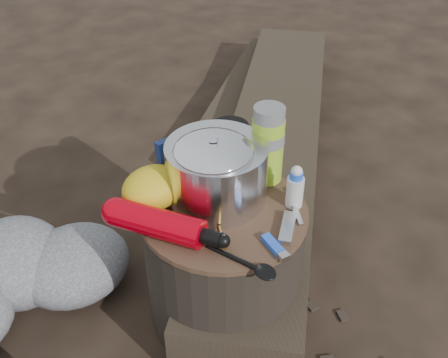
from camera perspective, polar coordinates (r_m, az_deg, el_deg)
ground at (r=1.59m, az=-0.00°, el=-13.93°), size 60.00×60.00×0.00m
stump at (r=1.45m, az=-0.00°, el=-9.15°), size 0.42×0.42×0.38m
log_main at (r=2.11m, az=5.33°, el=3.65°), size 1.66×1.65×0.17m
log_small at (r=2.50m, az=2.23°, el=8.58°), size 1.08×0.93×0.10m
foil_windscreen at (r=1.31m, az=-0.81°, el=0.73°), size 0.25×0.25×0.15m
camping_pot at (r=1.28m, az=-1.11°, el=0.66°), size 0.19×0.19×0.19m
fuel_bottle at (r=1.24m, az=-7.12°, el=-4.73°), size 0.22×0.28×0.07m
thermos at (r=1.37m, az=4.69°, el=3.71°), size 0.08×0.08×0.21m
travel_mug at (r=1.42m, az=0.67°, el=3.37°), size 0.09×0.09×0.14m
stuff_sack at (r=1.31m, az=-7.67°, el=-0.97°), size 0.16×0.13×0.11m
food_pouch at (r=1.38m, az=-4.97°, el=2.00°), size 0.11×0.03×0.14m
lighter at (r=1.22m, az=5.28°, el=-7.03°), size 0.03×0.09×0.02m
multitool at (r=1.27m, az=6.83°, el=-5.25°), size 0.10×0.09×0.02m
pot_grabber at (r=1.34m, az=7.58°, el=-2.76°), size 0.12×0.14×0.01m
spork at (r=1.19m, az=1.09°, el=-8.42°), size 0.10×0.17×0.01m
squeeze_bottle at (r=1.32m, az=7.65°, el=-0.98°), size 0.04×0.04×0.10m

